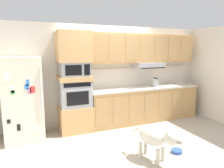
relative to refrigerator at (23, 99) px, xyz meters
The scene contains 17 objects.
ground_plane 2.30m from the refrigerator, 18.65° to the right, with size 9.60×9.60×0.00m, color #B2A899.
back_kitchen_wall 2.09m from the refrigerator, 12.07° to the left, with size 6.20×0.12×2.50m, color beige.
side_panel_right 4.88m from the refrigerator, ahead, with size 0.12×7.10×2.50m, color silver.
refrigerator is the anchor object (origin of this frame).
oven_base_cabinet 1.24m from the refrigerator, ahead, with size 0.74×0.62×0.60m, color tan.
built_in_oven 1.10m from the refrigerator, ahead, with size 0.70×0.62×0.60m.
appliance_mid_shelf 1.16m from the refrigerator, ahead, with size 0.74×0.62×0.10m, color tan.
microwave 1.24m from the refrigerator, ahead, with size 0.64×0.54×0.32m.
appliance_upper_cabinet 1.54m from the refrigerator, ahead, with size 0.74×0.62×0.68m, color tan.
lower_cabinet_run 3.00m from the refrigerator, ahead, with size 3.01×0.63×0.88m.
countertop_slab 2.97m from the refrigerator, ahead, with size 3.05×0.64×0.04m, color silver.
backsplash_panel 3.01m from the refrigerator, ahead, with size 3.05×0.02×0.50m, color silver.
upper_cabinet_with_hood 3.16m from the refrigerator, ahead, with size 3.01×0.48×0.88m.
screwdriver 4.02m from the refrigerator, ahead, with size 0.17×0.17×0.03m.
electric_kettle 3.27m from the refrigerator, ahead, with size 0.17×0.17×0.24m.
dog 2.78m from the refrigerator, 41.23° to the right, with size 0.50×0.91×0.65m.
dog_food_bowl 3.22m from the refrigerator, 33.58° to the right, with size 0.20×0.20×0.06m.
Camera 1 is at (-1.88, -3.86, 1.88)m, focal length 32.76 mm.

